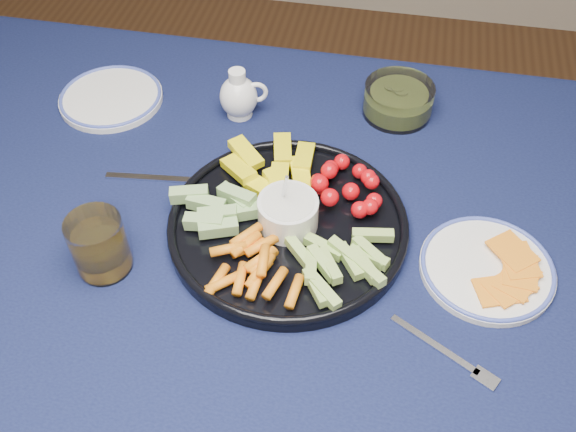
% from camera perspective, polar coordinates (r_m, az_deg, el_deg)
% --- Properties ---
extents(dining_table, '(1.67, 1.07, 0.75)m').
position_cam_1_polar(dining_table, '(1.05, -6.95, -5.39)').
color(dining_table, '#512F1B').
rests_on(dining_table, ground).
extents(crudite_platter, '(0.37, 0.37, 0.12)m').
position_cam_1_polar(crudite_platter, '(0.97, -0.16, -0.49)').
color(crudite_platter, black).
rests_on(crudite_platter, dining_table).
extents(creamer_pitcher, '(0.09, 0.07, 0.09)m').
position_cam_1_polar(creamer_pitcher, '(1.17, -4.36, 10.58)').
color(creamer_pitcher, white).
rests_on(creamer_pitcher, dining_table).
extents(pickle_bowl, '(0.13, 0.13, 0.06)m').
position_cam_1_polar(pickle_bowl, '(1.20, 9.76, 10.03)').
color(pickle_bowl, silver).
rests_on(pickle_bowl, dining_table).
extents(cheese_plate, '(0.20, 0.20, 0.02)m').
position_cam_1_polar(cheese_plate, '(0.98, 17.31, -4.33)').
color(cheese_plate, white).
rests_on(cheese_plate, dining_table).
extents(juice_tumbler, '(0.08, 0.08, 0.09)m').
position_cam_1_polar(juice_tumbler, '(0.95, -16.37, -2.71)').
color(juice_tumbler, silver).
rests_on(juice_tumbler, dining_table).
extents(fork_left, '(0.19, 0.04, 0.00)m').
position_cam_1_polar(fork_left, '(1.08, -10.18, 3.22)').
color(fork_left, silver).
rests_on(fork_left, dining_table).
extents(fork_right, '(0.15, 0.09, 0.00)m').
position_cam_1_polar(fork_right, '(0.89, 14.35, -12.00)').
color(fork_right, silver).
rests_on(fork_right, dining_table).
extents(side_plate_extra, '(0.19, 0.19, 0.02)m').
position_cam_1_polar(side_plate_extra, '(1.26, -15.46, 10.13)').
color(side_plate_extra, white).
rests_on(side_plate_extra, dining_table).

